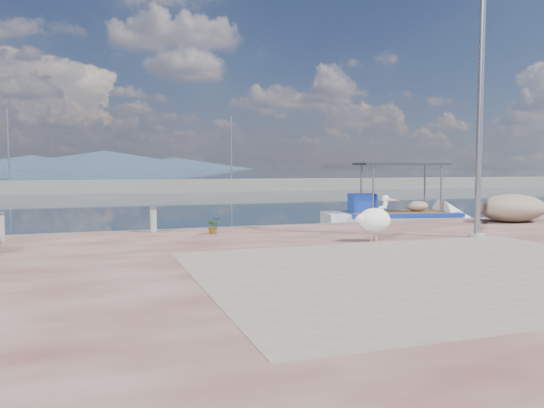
{
  "coord_description": "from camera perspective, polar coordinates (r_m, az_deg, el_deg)",
  "views": [
    {
      "loc": [
        -5.1,
        -11.25,
        2.41
      ],
      "look_at": [
        0.0,
        3.8,
        1.3
      ],
      "focal_mm": 35.0,
      "sensor_mm": 36.0,
      "label": 1
    }
  ],
  "objects": [
    {
      "name": "bollard_far",
      "position": [
        15.36,
        -27.17,
        -2.03
      ],
      "size": [
        0.25,
        0.25,
        0.77
      ],
      "color": "gray",
      "rests_on": "quay"
    },
    {
      "name": "net_pile_c",
      "position": [
        20.26,
        24.43,
        -0.39
      ],
      "size": [
        2.47,
        1.77,
        0.97
      ],
      "primitive_type": "ellipsoid",
      "color": "tan",
      "rests_on": "quay"
    },
    {
      "name": "bollard_near",
      "position": [
        15.94,
        -12.64,
        -1.48
      ],
      "size": [
        0.25,
        0.25,
        0.77
      ],
      "color": "gray",
      "rests_on": "quay"
    },
    {
      "name": "breakwater",
      "position": [
        51.53,
        -13.05,
        1.89
      ],
      "size": [
        120.0,
        2.2,
        7.5
      ],
      "color": "gray",
      "rests_on": "ground"
    },
    {
      "name": "quay",
      "position": [
        7.63,
        25.02,
        -12.83
      ],
      "size": [
        44.0,
        22.0,
        0.5
      ],
      "primitive_type": "cube",
      "color": "#532624",
      "rests_on": "ground"
    },
    {
      "name": "boat_right",
      "position": [
        21.99,
        13.4,
        -1.79
      ],
      "size": [
        6.54,
        3.25,
        3.01
      ],
      "rotation": [
        0.0,
        0.0,
        -0.2
      ],
      "color": "white",
      "rests_on": "ground"
    },
    {
      "name": "potted_plant",
      "position": [
        15.21,
        -6.31,
        -2.34
      ],
      "size": [
        0.46,
        0.4,
        0.48
      ],
      "primitive_type": "imported",
      "rotation": [
        0.0,
        0.0,
        -0.08
      ],
      "color": "#33722D",
      "rests_on": "quay"
    },
    {
      "name": "pelican",
      "position": [
        13.89,
        11.0,
        -1.66
      ],
      "size": [
        1.21,
        0.57,
        1.19
      ],
      "rotation": [
        0.0,
        0.0,
        0.02
      ],
      "color": "tan",
      "rests_on": "quay"
    },
    {
      "name": "ground",
      "position": [
        12.58,
        5.61,
        -7.07
      ],
      "size": [
        1400.0,
        1400.0,
        0.0
      ],
      "primitive_type": "plane",
      "color": "#162635",
      "rests_on": "ground"
    },
    {
      "name": "lamp_post",
      "position": [
        15.52,
        21.4,
        8.86
      ],
      "size": [
        0.44,
        0.96,
        7.0
      ],
      "color": "gray",
      "rests_on": "quay"
    },
    {
      "name": "mountains",
      "position": [
        661.35,
        -17.96,
        4.42
      ],
      "size": [
        370.0,
        280.0,
        22.0
      ],
      "color": "#28384C",
      "rests_on": "ground"
    },
    {
      "name": "quay_patch",
      "position": [
        10.43,
        17.58,
        -6.72
      ],
      "size": [
        9.0,
        7.0,
        0.01
      ],
      "primitive_type": "cube",
      "color": "gray",
      "rests_on": "quay"
    }
  ]
}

